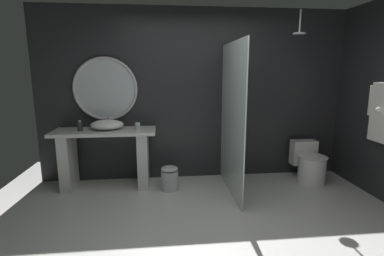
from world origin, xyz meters
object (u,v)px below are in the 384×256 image
object	(u,v)px
tumbler_cup	(138,126)
round_wall_mirror	(105,89)
toilet	(309,164)
rain_shower_head	(299,31)
hanging_bathrobe	(384,110)
soap_dispenser	(80,126)
vessel_sink	(107,125)
waste_bin	(170,178)

from	to	relation	value
tumbler_cup	round_wall_mirror	xyz separation A→B (m)	(-0.47, 0.29, 0.51)
round_wall_mirror	toilet	xyz separation A→B (m)	(3.05, -0.35, -1.14)
rain_shower_head	hanging_bathrobe	bearing A→B (deg)	-39.51
soap_dispenser	vessel_sink	bearing A→B (deg)	9.58
rain_shower_head	toilet	distance (m)	1.98
rain_shower_head	hanging_bathrobe	xyz separation A→B (m)	(0.84, -0.69, -1.02)
waste_bin	rain_shower_head	bearing A→B (deg)	2.57
vessel_sink	tumbler_cup	size ratio (longest dim) A/B	4.41
vessel_sink	soap_dispenser	world-z (taller)	vessel_sink
vessel_sink	rain_shower_head	bearing A→B (deg)	-3.63
round_wall_mirror	hanging_bathrobe	xyz separation A→B (m)	(3.57, -1.08, -0.21)
tumbler_cup	toilet	world-z (taller)	tumbler_cup
soap_dispenser	round_wall_mirror	xyz separation A→B (m)	(0.33, 0.27, 0.50)
hanging_bathrobe	toilet	world-z (taller)	hanging_bathrobe
waste_bin	vessel_sink	bearing A→B (deg)	163.89
vessel_sink	soap_dispenser	bearing A→B (deg)	-170.42
rain_shower_head	hanging_bathrobe	size ratio (longest dim) A/B	0.41
round_wall_mirror	rain_shower_head	bearing A→B (deg)	-8.01
round_wall_mirror	waste_bin	distance (m)	1.60
waste_bin	toilet	bearing A→B (deg)	2.99
toilet	waste_bin	bearing A→B (deg)	-177.01
tumbler_cup	hanging_bathrobe	bearing A→B (deg)	-14.25
hanging_bathrobe	toilet	xyz separation A→B (m)	(-0.52, 0.72, -0.93)
waste_bin	round_wall_mirror	bearing A→B (deg)	152.89
rain_shower_head	vessel_sink	bearing A→B (deg)	176.37
tumbler_cup	waste_bin	world-z (taller)	tumbler_cup
vessel_sink	rain_shower_head	distance (m)	3.00
soap_dispenser	rain_shower_head	world-z (taller)	rain_shower_head
rain_shower_head	waste_bin	size ratio (longest dim) A/B	0.94
toilet	vessel_sink	bearing A→B (deg)	177.32
vessel_sink	hanging_bathrobe	world-z (taller)	hanging_bathrobe
hanging_bathrobe	waste_bin	world-z (taller)	hanging_bathrobe
round_wall_mirror	rain_shower_head	world-z (taller)	rain_shower_head
rain_shower_head	waste_bin	world-z (taller)	rain_shower_head
tumbler_cup	toilet	xyz separation A→B (m)	(2.58, -0.06, -0.63)
rain_shower_head	waste_bin	bearing A→B (deg)	-177.43
tumbler_cup	waste_bin	distance (m)	0.87
rain_shower_head	waste_bin	distance (m)	2.74
round_wall_mirror	tumbler_cup	bearing A→B (deg)	-31.58
soap_dispenser	waste_bin	bearing A→B (deg)	-8.80
soap_dispenser	rain_shower_head	distance (m)	3.33
vessel_sink	toilet	distance (m)	3.09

